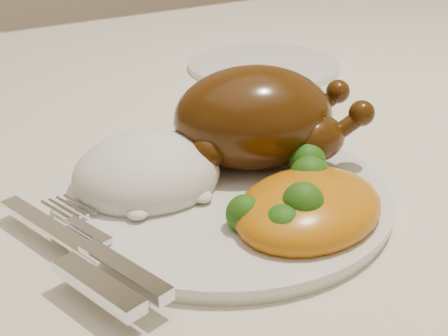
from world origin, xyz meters
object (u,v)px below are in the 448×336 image
dining_table (198,210)px  side_plate (264,65)px  roast_chicken (258,117)px  dinner_plate (224,197)px

dining_table → side_plate: bearing=34.4°
side_plate → roast_chicken: size_ratio=1.10×
dining_table → dinner_plate: (-0.07, -0.16, 0.11)m
dinner_plate → roast_chicken: 0.08m
dinner_plate → roast_chicken: (0.05, 0.03, 0.05)m
dining_table → roast_chicken: roast_chicken is taller
dinner_plate → side_plate: size_ratio=1.31×
side_plate → dinner_plate: bearing=-131.3°
roast_chicken → dinner_plate: bearing=-129.8°
dining_table → dinner_plate: size_ratio=6.13×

